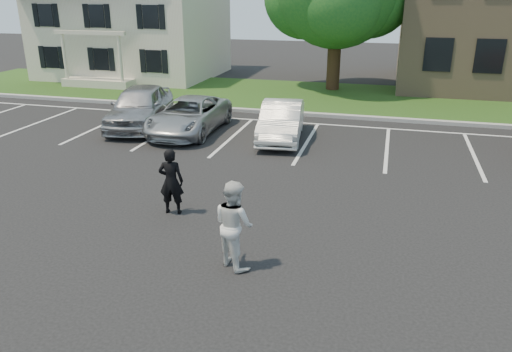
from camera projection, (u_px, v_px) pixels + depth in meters
The scene contains 10 objects.
ground_plane at pixel (244, 246), 10.69m from camera, with size 90.00×90.00×0.00m, color black.
curb at pixel (323, 115), 21.51m from camera, with size 40.00×0.30×0.15m, color gray.
grass_strip at pixel (334, 98), 25.13m from camera, with size 44.00×8.00×0.08m, color #224318.
stall_lines at pixel (349, 138), 18.43m from camera, with size 34.00×5.36×0.01m.
house at pixel (132, 12), 30.57m from camera, with size 10.30×9.22×7.60m.
man_black_suit at pixel (171, 181), 12.02m from camera, with size 0.60×0.39×1.65m, color black.
man_white_shirt at pixel (234, 224), 9.68m from camera, with size 0.87×0.68×1.78m, color silver.
car_silver_west at pixel (140, 106), 19.74m from camera, with size 1.93×4.80×1.63m, color #9F9FA3.
car_silver_minivan at pixel (189, 116), 19.00m from camera, with size 2.17×4.70×1.31m, color #A5A8AC.
car_white_sedan at pixel (281, 121), 18.11m from camera, with size 1.43×4.11×1.35m, color silver.
Camera 1 is at (2.73, -9.08, 5.17)m, focal length 35.00 mm.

